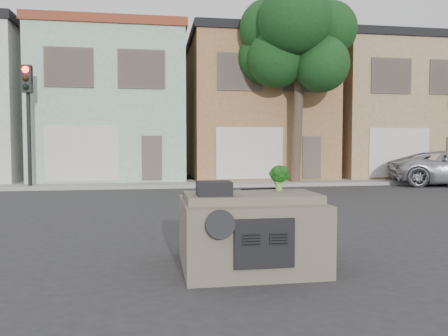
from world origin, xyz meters
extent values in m
plane|color=#303033|center=(0.00, 0.00, 0.00)|extent=(120.00, 120.00, 0.00)
cube|color=gray|center=(0.00, 10.50, 0.07)|extent=(40.00, 3.00, 0.15)
cube|color=#9FC7AC|center=(-3.50, 14.50, 3.77)|extent=(7.20, 8.20, 7.55)
cube|color=#9D6F45|center=(4.00, 14.50, 3.77)|extent=(7.20, 8.20, 7.55)
cube|color=tan|center=(11.50, 14.50, 3.77)|extent=(7.20, 8.20, 7.55)
cube|color=black|center=(-6.50, 9.50, 2.55)|extent=(0.40, 0.40, 5.10)
cube|color=#153D16|center=(5.00, 9.80, 4.25)|extent=(4.40, 4.00, 8.50)
cube|color=#675E4E|center=(0.00, -3.00, 0.56)|extent=(2.00, 1.80, 1.12)
cube|color=black|center=(-0.58, -3.35, 1.22)|extent=(0.48, 0.38, 0.20)
cube|color=black|center=(0.28, -2.62, 1.13)|extent=(0.69, 0.15, 0.02)
cube|color=#103A0E|center=(0.49, -2.87, 1.32)|extent=(0.41, 0.41, 0.40)
camera|label=1|loc=(-1.38, -9.36, 1.82)|focal=35.00mm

